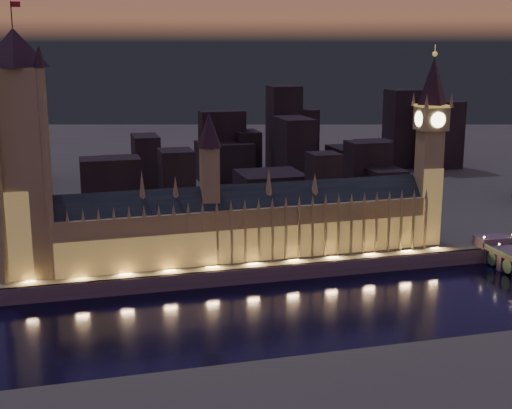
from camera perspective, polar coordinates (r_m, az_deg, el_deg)
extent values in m
plane|color=black|center=(331.20, 1.68, -8.53)|extent=(2000.00, 2000.00, 0.00)
cube|color=#453D43|center=(828.20, -8.83, 4.60)|extent=(2000.00, 960.00, 8.00)
cube|color=#55414F|center=(366.89, -0.18, -5.70)|extent=(2000.00, 2.50, 8.00)
cube|color=#9D844A|center=(381.63, -0.72, -2.14)|extent=(200.49, 25.70, 28.00)
cube|color=#AF8C46|center=(373.42, -0.32, -3.28)|extent=(200.00, 0.50, 18.00)
cube|color=black|center=(377.59, -0.72, 0.35)|extent=(200.38, 21.97, 16.26)
cube|color=#9D844A|center=(370.59, -3.73, 2.14)|extent=(9.00, 9.00, 32.00)
cone|color=black|center=(366.78, -3.78, 5.98)|extent=(13.00, 13.00, 18.00)
cube|color=#9D844A|center=(360.26, -15.90, -3.56)|extent=(1.20, 1.20, 28.00)
cone|color=#9D844A|center=(356.56, -16.07, -0.91)|extent=(2.00, 2.00, 6.00)
cube|color=#9D844A|center=(360.17, -14.72, -3.49)|extent=(1.20, 1.20, 28.00)
cone|color=#9D844A|center=(356.47, -14.88, -0.84)|extent=(2.00, 2.00, 6.00)
cube|color=#9D844A|center=(360.23, -13.54, -3.42)|extent=(1.20, 1.20, 28.00)
cone|color=#9D844A|center=(356.53, -13.69, -0.77)|extent=(2.00, 2.00, 6.00)
cube|color=#9D844A|center=(360.45, -12.37, -3.35)|extent=(1.20, 1.20, 28.00)
cone|color=#9D844A|center=(356.75, -12.50, -0.70)|extent=(2.00, 2.00, 6.00)
cube|color=#9D844A|center=(360.82, -11.19, -3.28)|extent=(1.20, 1.20, 28.00)
cone|color=#9D844A|center=(357.12, -11.32, -0.63)|extent=(2.00, 2.00, 6.00)
cube|color=#9D844A|center=(361.34, -10.02, -3.21)|extent=(1.20, 1.20, 28.00)
cone|color=#9D844A|center=(357.65, -10.13, -0.56)|extent=(2.00, 2.00, 6.00)
cube|color=#9D844A|center=(362.01, -8.85, -3.13)|extent=(1.20, 1.20, 28.00)
cone|color=#9D844A|center=(358.32, -8.95, -0.49)|extent=(2.00, 2.00, 6.00)
cube|color=#9D844A|center=(362.83, -7.69, -3.06)|extent=(1.20, 1.20, 28.00)
cone|color=#9D844A|center=(359.15, -7.78, -0.42)|extent=(2.00, 2.00, 6.00)
cube|color=#9D844A|center=(363.80, -6.53, -2.98)|extent=(1.20, 1.20, 28.00)
cone|color=#9D844A|center=(360.13, -6.61, -0.35)|extent=(2.00, 2.00, 6.00)
cube|color=#9D844A|center=(364.91, -5.38, -2.90)|extent=(1.20, 1.20, 28.00)
cone|color=#9D844A|center=(361.26, -5.45, -0.28)|extent=(2.00, 2.00, 6.00)
cube|color=#9D844A|center=(366.18, -4.24, -2.83)|extent=(1.20, 1.20, 28.00)
cone|color=#9D844A|center=(362.54, -4.30, -0.21)|extent=(2.00, 2.00, 6.00)
cube|color=#9D844A|center=(367.59, -3.10, -2.75)|extent=(1.20, 1.20, 28.00)
cone|color=#9D844A|center=(363.96, -3.15, -0.15)|extent=(2.00, 2.00, 6.00)
cube|color=#9D844A|center=(369.14, -1.98, -2.67)|extent=(1.20, 1.20, 28.00)
cone|color=#9D844A|center=(365.53, -2.02, -0.08)|extent=(2.00, 2.00, 6.00)
cube|color=#9D844A|center=(370.83, -0.86, -2.59)|extent=(1.20, 1.20, 28.00)
cone|color=#9D844A|center=(367.24, -0.89, -0.01)|extent=(2.00, 2.00, 6.00)
cube|color=#9D844A|center=(372.67, 0.24, -2.51)|extent=(1.20, 1.20, 28.00)
cone|color=#9D844A|center=(369.09, 0.22, 0.06)|extent=(2.00, 2.00, 6.00)
cube|color=#9D844A|center=(374.64, 1.34, -2.43)|extent=(1.20, 1.20, 28.00)
cone|color=#9D844A|center=(371.08, 1.32, 0.12)|extent=(2.00, 2.00, 6.00)
cube|color=#9D844A|center=(376.74, 2.42, -2.35)|extent=(1.20, 1.20, 28.00)
cone|color=#9D844A|center=(373.21, 2.41, 0.19)|extent=(2.00, 2.00, 6.00)
cube|color=#9D844A|center=(378.98, 3.49, -2.27)|extent=(1.20, 1.20, 28.00)
cone|color=#9D844A|center=(375.47, 3.49, 0.25)|extent=(2.00, 2.00, 6.00)
cube|color=#9D844A|center=(381.35, 4.54, -2.20)|extent=(1.20, 1.20, 28.00)
cone|color=#9D844A|center=(377.86, 4.56, 0.32)|extent=(2.00, 2.00, 6.00)
cube|color=#9D844A|center=(383.85, 5.58, -2.12)|extent=(1.20, 1.20, 28.00)
cone|color=#9D844A|center=(380.38, 5.61, 0.38)|extent=(2.00, 2.00, 6.00)
cube|color=#9D844A|center=(386.47, 6.61, -2.04)|extent=(1.20, 1.20, 28.00)
cone|color=#9D844A|center=(383.03, 6.64, 0.44)|extent=(2.00, 2.00, 6.00)
cube|color=#9D844A|center=(389.22, 7.63, -1.96)|extent=(1.20, 1.20, 28.00)
cone|color=#9D844A|center=(385.80, 7.67, 0.50)|extent=(2.00, 2.00, 6.00)
cube|color=#9D844A|center=(392.09, 8.62, -1.88)|extent=(1.20, 1.20, 28.00)
cone|color=#9D844A|center=(388.69, 8.67, 0.56)|extent=(2.00, 2.00, 6.00)
cube|color=#9D844A|center=(395.08, 9.61, -1.81)|extent=(1.20, 1.20, 28.00)
cone|color=#9D844A|center=(391.70, 9.66, 0.62)|extent=(2.00, 2.00, 6.00)
cube|color=#9D844A|center=(398.18, 10.58, -1.73)|extent=(1.20, 1.20, 28.00)
cone|color=#9D844A|center=(394.83, 10.64, 0.68)|extent=(2.00, 2.00, 6.00)
cube|color=#9D844A|center=(401.39, 11.53, -1.65)|extent=(1.20, 1.20, 28.00)
cone|color=#9D844A|center=(398.07, 11.60, 0.74)|extent=(2.00, 2.00, 6.00)
cube|color=#9D844A|center=(404.72, 12.47, -1.58)|extent=(1.20, 1.20, 28.00)
cone|color=#9D844A|center=(401.43, 12.55, 0.79)|extent=(2.00, 2.00, 6.00)
cube|color=#9D844A|center=(408.15, 13.39, -1.51)|extent=(1.20, 1.20, 28.00)
cone|color=#9D844A|center=(404.89, 13.48, 0.85)|extent=(2.00, 2.00, 6.00)
cone|color=#9D844A|center=(365.98, -9.10, 1.38)|extent=(4.40, 4.40, 18.00)
cone|color=#9D844A|center=(368.48, -6.46, 1.23)|extent=(4.40, 4.40, 14.00)
cone|color=#9D844A|center=(378.86, 1.03, 1.78)|extent=(4.40, 4.40, 16.00)
cone|color=#9D844A|center=(387.19, 4.73, 1.68)|extent=(4.40, 4.40, 12.00)
cube|color=#9D844A|center=(362.88, -18.13, 2.36)|extent=(24.89, 24.89, 101.31)
cube|color=#AF8C46|center=(358.03, -17.89, -2.47)|extent=(22.00, 0.50, 44.00)
cone|color=black|center=(357.54, -18.80, 11.80)|extent=(31.68, 31.68, 18.00)
cylinder|color=black|center=(357.75, -18.98, 14.19)|extent=(0.50, 0.50, 12.00)
cube|color=red|center=(357.82, -18.67, 14.94)|extent=(4.00, 0.15, 2.50)
cylinder|color=#9D844A|center=(374.45, -19.73, 2.55)|extent=(4.40, 4.40, 101.31)
cylinder|color=#9D844A|center=(351.61, -16.42, 2.15)|extent=(4.40, 4.40, 101.31)
cone|color=black|center=(346.15, -17.01, 11.24)|extent=(5.20, 5.20, 10.00)
cylinder|color=#9D844A|center=(373.28, -16.37, 2.75)|extent=(4.40, 4.40, 101.31)
cone|color=black|center=(368.14, -16.92, 11.31)|extent=(5.20, 5.20, 10.00)
cube|color=#9D844A|center=(416.04, 13.57, 1.37)|extent=(12.56, 12.56, 64.97)
cube|color=#AF8C46|center=(412.91, 13.90, -0.23)|extent=(12.00, 0.50, 44.00)
cube|color=#9D844A|center=(410.31, 13.85, 6.70)|extent=(15.00, 15.00, 12.88)
cube|color=#F2C64C|center=(409.67, 13.90, 7.68)|extent=(15.75, 15.75, 1.20)
cone|color=black|center=(408.75, 14.01, 9.58)|extent=(18.00, 18.00, 26.00)
sphere|color=#F2C64C|center=(408.28, 14.12, 11.61)|extent=(2.80, 2.80, 2.80)
cylinder|color=#F2C64C|center=(408.25, 14.14, 11.96)|extent=(0.40, 0.40, 5.00)
cylinder|color=#FFF2BF|center=(403.59, 14.38, 6.58)|extent=(8.40, 0.50, 8.40)
cylinder|color=#FFF2BF|center=(417.07, 13.34, 6.82)|extent=(8.40, 0.50, 8.40)
cylinder|color=#FFF2BF|center=(406.63, 12.89, 6.70)|extent=(0.50, 8.40, 8.40)
cylinder|color=#FFF2BF|center=(414.11, 14.80, 6.70)|extent=(0.50, 8.40, 8.40)
cone|color=#9D844A|center=(399.24, 13.50, 8.06)|extent=(2.60, 2.60, 8.00)
cone|color=#9D844A|center=(412.43, 12.50, 8.26)|extent=(2.60, 2.60, 8.00)
cone|color=#9D844A|center=(406.61, 15.38, 8.04)|extent=(2.60, 2.60, 8.00)
cone|color=#9D844A|center=(419.57, 14.34, 8.24)|extent=(2.60, 2.60, 8.00)
cube|color=#55414F|center=(426.34, 18.41, -3.05)|extent=(18.96, 12.00, 9.50)
cube|color=#55414F|center=(412.35, 19.83, -4.33)|extent=(17.07, 4.00, 9.50)
cylinder|color=black|center=(405.01, 18.86, -3.33)|extent=(0.30, 0.30, 4.40)
sphere|color=#FFD88C|center=(404.40, 18.88, -3.02)|extent=(1.00, 1.00, 1.00)
cube|color=#55414F|center=(423.55, 18.73, -3.80)|extent=(17.07, 4.00, 9.50)
cylinder|color=black|center=(416.41, 17.77, -2.82)|extent=(0.30, 0.30, 4.40)
sphere|color=#FFD88C|center=(415.82, 17.80, -2.51)|extent=(1.00, 1.00, 1.00)
cylinder|color=black|center=(426.39, 19.83, -2.61)|extent=(0.30, 0.30, 4.40)
cylinder|color=#416448|center=(417.83, 19.28, -4.02)|extent=(16.69, 8.00, 8.00)
cube|color=black|center=(453.17, 0.24, -0.18)|extent=(19.03, 19.80, 21.10)
cube|color=black|center=(670.75, 14.31, 5.40)|extent=(42.59, 22.95, 60.76)
cube|color=black|center=(476.14, 5.42, 1.66)|extent=(19.65, 20.18, 41.53)
cube|color=black|center=(608.33, -0.77, 4.06)|extent=(19.44, 30.73, 39.55)
cube|color=black|center=(608.65, -2.72, 4.86)|extent=(37.76, 19.44, 56.44)
cube|color=black|center=(555.34, -8.79, 3.27)|extent=(18.99, 34.57, 43.47)
cube|color=black|center=(466.04, -6.37, 1.62)|extent=(21.11, 25.14, 45.15)
cube|color=black|center=(473.66, -11.51, 1.29)|extent=(38.19, 23.57, 39.90)
cube|color=black|center=(637.18, 7.98, 3.59)|extent=(43.78, 39.06, 23.04)
cube|color=black|center=(618.92, -18.34, 3.60)|extent=(19.72, 40.72, 40.32)
cube|color=black|center=(596.90, -2.55, 3.49)|extent=(44.53, 36.65, 31.62)
cube|color=black|center=(605.58, -10.40, 2.86)|extent=(40.45, 27.15, 19.78)
cube|color=black|center=(463.49, -18.54, 0.57)|extent=(24.19, 23.03, 38.90)
cube|color=black|center=(575.60, 3.04, 4.27)|extent=(24.63, 41.01, 54.09)
cube|color=black|center=(565.29, -19.37, 2.41)|extent=(18.33, 34.81, 34.78)
cube|color=black|center=(499.61, 1.14, 1.22)|extent=(44.15, 42.43, 24.08)
cube|color=black|center=(538.89, 8.89, 2.85)|extent=(30.39, 22.61, 41.16)
cube|color=black|center=(617.66, 9.35, 3.66)|extent=(28.33, 19.81, 31.73)
cube|color=black|center=(525.92, 10.22, 1.58)|extent=(24.83, 31.49, 23.57)
cube|color=black|center=(636.78, 3.83, 5.15)|extent=(19.19, 29.53, 55.51)
cube|color=black|center=(628.08, 2.24, 6.01)|extent=(26.00, 26.00, 75.99)
cube|color=black|center=(670.69, 11.53, 5.98)|extent=(26.00, 26.00, 70.93)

